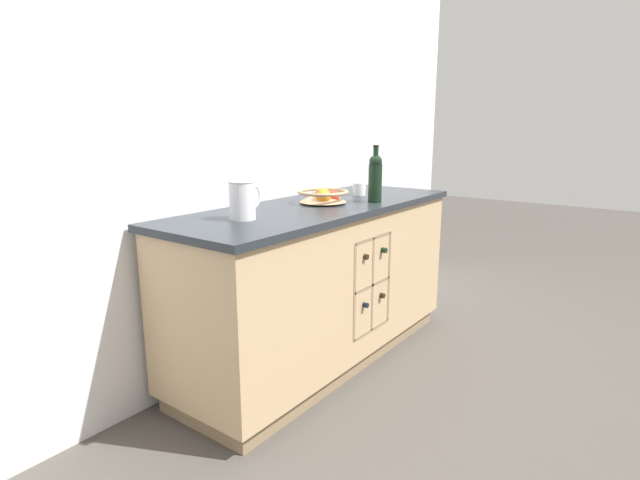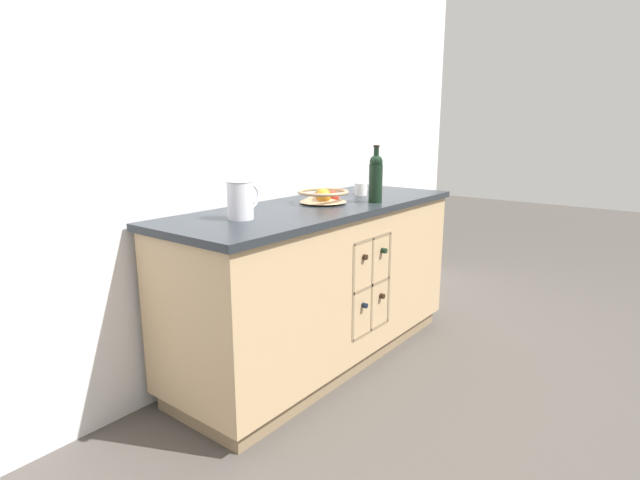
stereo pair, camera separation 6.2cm
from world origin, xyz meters
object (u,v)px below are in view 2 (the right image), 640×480
fruit_bowl (323,195)px  white_pitcher (241,199)px  ceramic_mug (361,189)px  standing_wine_bottle (376,177)px

fruit_bowl → white_pitcher: 0.60m
fruit_bowl → ceramic_mug: size_ratio=2.55×
white_pitcher → standing_wine_bottle: size_ratio=0.58×
fruit_bowl → standing_wine_bottle: size_ratio=0.89×
white_pitcher → standing_wine_bottle: 0.84m
fruit_bowl → ceramic_mug: (0.41, 0.02, -0.01)m
white_pitcher → standing_wine_bottle: bearing=-14.6°
fruit_bowl → standing_wine_bottle: bearing=-43.1°
fruit_bowl → white_pitcher: (-0.60, 0.01, 0.05)m
fruit_bowl → standing_wine_bottle: (0.21, -0.20, 0.09)m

